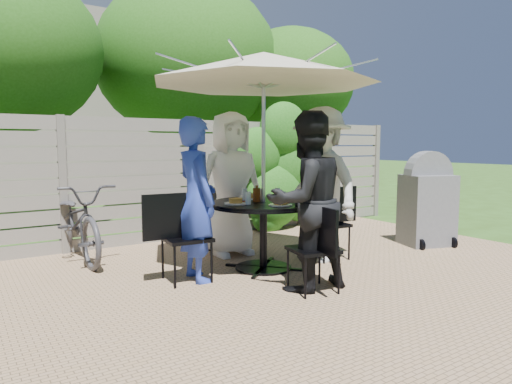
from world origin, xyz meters
TOP-DOWN VIEW (x-y plane):
  - backyard_envelope at (0.09, 10.29)m, footprint 60.00×60.00m
  - patio_table at (-0.23, 0.91)m, footprint 1.30×1.30m
  - umbrella at (-0.23, 0.91)m, footprint 2.72×2.72m
  - chair_back at (-0.17, 1.87)m, footprint 0.43×0.63m
  - person_back at (-0.18, 1.74)m, footprint 0.96×0.66m
  - chair_left at (-1.20, 0.97)m, footprint 0.71×0.50m
  - person_left at (-1.06, 0.96)m, footprint 0.46×0.66m
  - chair_front at (-0.29, -0.05)m, footprint 0.50×0.67m
  - person_front at (-0.28, 0.08)m, footprint 0.91×0.73m
  - chair_right at (0.73, 0.85)m, footprint 0.69×0.48m
  - person_right at (0.60, 0.86)m, footprint 0.79×1.28m
  - plate_back at (-0.21, 1.27)m, footprint 0.26×0.26m
  - plate_left at (-0.59, 0.93)m, footprint 0.26×0.26m
  - plate_front at (-0.25, 0.55)m, footprint 0.26×0.26m
  - plate_right at (0.13, 0.89)m, footprint 0.26×0.26m
  - glass_back at (-0.32, 1.17)m, footprint 0.07×0.07m
  - glass_left at (-0.50, 0.82)m, footprint 0.07×0.07m
  - glass_front at (-0.14, 0.64)m, footprint 0.07×0.07m
  - glass_right at (0.03, 1.00)m, footprint 0.07×0.07m
  - syrup_jug at (-0.29, 0.96)m, footprint 0.09×0.09m
  - coffee_cup at (-0.12, 1.12)m, footprint 0.08×0.08m
  - bicycle at (-1.92, 2.60)m, footprint 0.73×1.91m
  - bbq_grill at (2.45, 0.65)m, footprint 0.80×0.71m

SIDE VIEW (x-z plane):
  - chair_back at x=-0.17m, z-range -0.17..0.69m
  - chair_front at x=-0.29m, z-range -0.18..0.71m
  - chair_right at x=0.73m, z-range -0.18..0.74m
  - chair_left at x=-1.20m, z-range -0.19..0.77m
  - bicycle at x=-1.92m, z-range 0.00..0.99m
  - patio_table at x=-0.23m, z-range 0.16..0.96m
  - bbq_grill at x=2.45m, z-range -0.06..1.31m
  - plate_back at x=-0.21m, z-range 0.80..0.86m
  - plate_left at x=-0.59m, z-range 0.80..0.86m
  - plate_front at x=-0.25m, z-range 0.80..0.86m
  - plate_right at x=0.13m, z-range 0.80..0.86m
  - coffee_cup at x=-0.12m, z-range 0.80..0.92m
  - glass_back at x=-0.32m, z-range 0.80..0.94m
  - glass_left at x=-0.50m, z-range 0.80..0.94m
  - glass_front at x=-0.14m, z-range 0.80..0.94m
  - glass_right at x=0.03m, z-range 0.80..0.94m
  - person_left at x=-1.06m, z-range 0.00..1.75m
  - syrup_jug at x=-0.29m, z-range 0.80..0.96m
  - person_front at x=-0.28m, z-range 0.00..1.79m
  - person_back at x=-0.18m, z-range 0.00..1.89m
  - person_right at x=0.60m, z-range 0.00..1.92m
  - umbrella at x=-0.23m, z-range 1.06..3.55m
  - backyard_envelope at x=0.09m, z-range 0.11..5.11m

